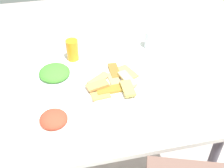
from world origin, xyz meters
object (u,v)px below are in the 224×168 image
at_px(salad_plate_greens, 54,120).
at_px(salad_plate_rice, 55,74).
at_px(paper_napkin, 180,88).
at_px(drinking_glass, 152,40).
at_px(fork, 178,85).
at_px(dining_table, 110,104).
at_px(spoon, 181,89).
at_px(pide_platter, 115,84).
at_px(soda_can, 72,50).

height_order(salad_plate_greens, salad_plate_rice, salad_plate_rice).
bearing_deg(paper_napkin, drinking_glass, -86.88).
bearing_deg(fork, dining_table, 8.43).
distance_m(drinking_glass, fork, 0.38).
height_order(fork, spoon, same).
xyz_separation_m(pide_platter, spoon, (-0.32, 0.10, -0.01)).
height_order(drinking_glass, paper_napkin, drinking_glass).
xyz_separation_m(salad_plate_greens, fork, (-0.64, -0.12, -0.01)).
height_order(pide_platter, fork, pide_platter).
distance_m(dining_table, fork, 0.37).
bearing_deg(salad_plate_greens, dining_table, -149.75).
relative_size(paper_napkin, fork, 0.60).
bearing_deg(soda_can, spoon, 141.77).
bearing_deg(drinking_glass, soda_can, 2.75).
xyz_separation_m(salad_plate_rice, drinking_glass, (-0.59, -0.17, 0.03)).
height_order(pide_platter, spoon, pide_platter).
bearing_deg(dining_table, spoon, 167.20).
bearing_deg(spoon, drinking_glass, -67.98).
xyz_separation_m(salad_plate_rice, soda_can, (-0.11, -0.14, 0.04)).
xyz_separation_m(paper_napkin, fork, (0.00, -0.02, 0.00)).
xyz_separation_m(pide_platter, soda_can, (0.18, -0.29, 0.05)).
xyz_separation_m(salad_plate_rice, paper_napkin, (-0.61, 0.23, -0.02)).
bearing_deg(salad_plate_rice, drinking_glass, -164.16).
xyz_separation_m(salad_plate_greens, drinking_glass, (-0.61, -0.50, 0.03)).
xyz_separation_m(pide_platter, paper_napkin, (-0.32, 0.09, -0.01)).
distance_m(dining_table, salad_plate_rice, 0.33).
bearing_deg(pide_platter, fork, 167.71).
relative_size(dining_table, paper_napkin, 9.10).
bearing_deg(fork, paper_napkin, 105.49).
height_order(soda_can, fork, soda_can).
distance_m(soda_can, spoon, 0.63).
xyz_separation_m(salad_plate_greens, soda_can, (-0.14, -0.48, 0.04)).
bearing_deg(paper_napkin, salad_plate_rice, -20.59).
bearing_deg(pide_platter, salad_plate_greens, 31.12).
bearing_deg(salad_plate_rice, paper_napkin, 159.41).
xyz_separation_m(dining_table, paper_napkin, (-0.35, 0.06, 0.10)).
relative_size(drinking_glass, fork, 0.58).
bearing_deg(fork, salad_plate_greens, 26.54).
xyz_separation_m(drinking_glass, paper_napkin, (-0.02, 0.40, -0.05)).
bearing_deg(fork, spoon, 105.49).
bearing_deg(soda_can, paper_napkin, 143.08).
bearing_deg(drinking_glass, spoon, 92.98).
bearing_deg(spoon, fork, -70.97).
relative_size(pide_platter, salad_plate_greens, 1.63).
bearing_deg(spoon, pide_platter, 0.68).
relative_size(pide_platter, drinking_glass, 3.05).
xyz_separation_m(dining_table, pide_platter, (-0.03, -0.03, 0.11)).
height_order(salad_plate_greens, soda_can, soda_can).
relative_size(salad_plate_rice, fork, 1.19).
distance_m(dining_table, soda_can, 0.38).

